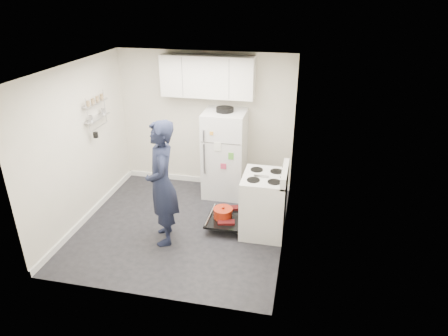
% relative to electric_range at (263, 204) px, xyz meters
% --- Properties ---
extents(room, '(3.21, 3.21, 2.51)m').
position_rel_electric_range_xyz_m(room, '(-1.29, -0.12, 0.74)').
color(room, black).
rests_on(room, ground).
extents(electric_range, '(0.66, 0.76, 1.10)m').
position_rel_electric_range_xyz_m(electric_range, '(0.00, 0.00, 0.00)').
color(electric_range, silver).
rests_on(electric_range, ground).
extents(open_oven_door, '(0.55, 0.72, 0.23)m').
position_rel_electric_range_xyz_m(open_oven_door, '(-0.60, -0.00, -0.27)').
color(open_oven_door, black).
rests_on(open_oven_door, ground).
extents(refrigerator, '(0.72, 0.74, 1.63)m').
position_rel_electric_range_xyz_m(refrigerator, '(-0.83, 1.10, 0.32)').
color(refrigerator, silver).
rests_on(refrigerator, ground).
extents(upper_cabinets, '(1.60, 0.33, 0.70)m').
position_rel_electric_range_xyz_m(upper_cabinets, '(-1.16, 1.28, 1.63)').
color(upper_cabinets, silver).
rests_on(upper_cabinets, room).
extents(wall_shelf_rack, '(0.14, 0.60, 0.61)m').
position_rel_electric_range_xyz_m(wall_shelf_rack, '(-2.78, 0.34, 1.21)').
color(wall_shelf_rack, '#B2B2B7').
rests_on(wall_shelf_rack, room).
extents(person, '(0.67, 0.80, 1.87)m').
position_rel_electric_range_xyz_m(person, '(-1.40, -0.53, 0.47)').
color(person, black).
rests_on(person, ground).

